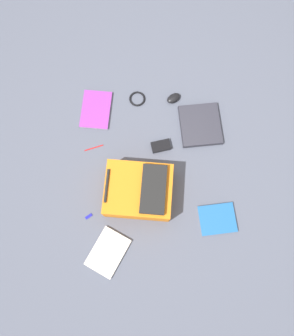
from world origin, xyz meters
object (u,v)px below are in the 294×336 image
object	(u,v)px
book_comic	(96,110)
book_red	(108,252)
power_brick	(161,146)
book_blue	(217,219)
pen_black	(94,148)
laptop	(200,125)
computer_mouse	(173,98)
backpack	(139,191)
usb_stick	(89,216)
cable_coil	(137,99)

from	to	relation	value
book_comic	book_red	world-z (taller)	book_red
power_brick	book_blue	bearing A→B (deg)	17.87
book_red	pen_black	size ratio (longest dim) A/B	2.47
book_red	power_brick	distance (m)	0.77
laptop	computer_mouse	world-z (taller)	computer_mouse
backpack	pen_black	bearing A→B (deg)	-153.27
book_red	power_brick	size ratio (longest dim) A/B	2.56
laptop	book_blue	size ratio (longest dim) A/B	1.34
book_blue	usb_stick	distance (m)	0.83
usb_stick	computer_mouse	bearing A→B (deg)	127.53
book_red	usb_stick	distance (m)	0.26
book_blue	laptop	bearing A→B (deg)	169.36
backpack	book_red	bearing A→B (deg)	-45.64
book_comic	power_brick	bearing A→B (deg)	41.18
computer_mouse	book_blue	bearing A→B (deg)	-16.61
book_comic	cable_coil	world-z (taller)	book_comic
book_comic	power_brick	world-z (taller)	power_brick
backpack	power_brick	bearing A→B (deg)	137.92
book_red	laptop	bearing A→B (deg)	126.15
computer_mouse	book_comic	bearing A→B (deg)	-115.46
book_red	computer_mouse	bearing A→B (deg)	139.53
book_comic	computer_mouse	bearing A→B (deg)	80.52
book_comic	book_red	size ratio (longest dim) A/B	1.03
laptop	cable_coil	xyz separation A→B (m)	(-0.32, -0.35, -0.01)
cable_coil	power_brick	world-z (taller)	power_brick
book_blue	usb_stick	bearing A→B (deg)	-109.40
computer_mouse	book_red	bearing A→B (deg)	-56.45
book_blue	book_comic	bearing A→B (deg)	-151.35
book_blue	power_brick	bearing A→B (deg)	-162.13
laptop	book_red	size ratio (longest dim) A/B	1.09
usb_stick	book_red	bearing A→B (deg)	12.19
book_comic	cable_coil	size ratio (longest dim) A/B	2.97
computer_mouse	pen_black	bearing A→B (deg)	-90.87
cable_coil	pen_black	size ratio (longest dim) A/B	0.86
backpack	pen_black	distance (m)	0.45
backpack	usb_stick	bearing A→B (deg)	-83.40
pen_black	book_red	bearing A→B (deg)	-8.55
book_comic	computer_mouse	xyz separation A→B (m)	(0.09, 0.54, 0.01)
book_red	pen_black	world-z (taller)	book_red
cable_coil	power_brick	xyz separation A→B (m)	(0.38, 0.05, 0.01)
book_red	computer_mouse	xyz separation A→B (m)	(-0.86, 0.73, 0.01)
power_brick	book_comic	bearing A→B (deg)	-138.82
book_comic	laptop	bearing A→B (deg)	62.80
computer_mouse	usb_stick	world-z (taller)	computer_mouse
backpack	cable_coil	world-z (taller)	backpack
laptop	book_comic	bearing A→B (deg)	-117.20
book_blue	cable_coil	xyz separation A→B (m)	(-0.96, -0.23, -0.01)
cable_coil	pen_black	xyz separation A→B (m)	(0.25, -0.39, -0.00)
book_red	pen_black	distance (m)	0.70
power_brick	laptop	bearing A→B (deg)	101.02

